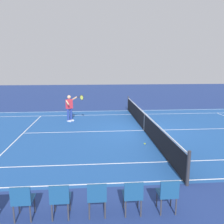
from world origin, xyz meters
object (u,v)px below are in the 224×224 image
tennis_net (144,122)px  tennis_ball (145,144)px  spectator_chair_0 (168,193)px  spectator_chair_3 (60,198)px  spectator_chair_4 (22,199)px  spectator_chair_2 (97,196)px  tennis_player_near (70,107)px  spectator_chair_1 (133,195)px

tennis_net → tennis_ball: 2.29m
spectator_chair_0 → spectator_chair_3: (2.51, 0.00, 0.00)m
spectator_chair_0 → spectator_chair_4: same height
tennis_net → spectator_chair_0: size_ratio=13.30×
spectator_chair_0 → spectator_chair_3: size_ratio=1.00×
spectator_chair_4 → spectator_chair_2: bearing=180.0°
spectator_chair_3 → tennis_player_near: bearing=-85.7°
spectator_chair_1 → spectator_chair_2: bearing=0.0°
spectator_chair_0 → spectator_chair_1: 0.84m
tennis_ball → spectator_chair_0: (0.54, 4.79, 0.49)m
spectator_chair_2 → spectator_chair_4: same height
tennis_net → spectator_chair_2: tennis_net is taller
tennis_net → spectator_chair_0: (0.99, 6.98, 0.03)m
tennis_net → spectator_chair_2: bearing=69.1°
spectator_chair_4 → spectator_chair_1: bearing=180.0°
spectator_chair_0 → spectator_chair_2: same height
tennis_player_near → spectator_chair_4: size_ratio=1.93×
spectator_chair_0 → spectator_chair_3: bearing=0.0°
spectator_chair_3 → spectator_chair_4: 0.84m
spectator_chair_2 → spectator_chair_4: 1.67m
tennis_player_near → spectator_chair_3: size_ratio=1.93×
spectator_chair_1 → tennis_player_near: bearing=-75.8°
spectator_chair_2 → spectator_chair_4: (1.67, 0.00, 0.00)m
tennis_player_near → spectator_chair_1: (-2.38, 9.42, -0.41)m
spectator_chair_1 → spectator_chair_3: size_ratio=1.00×
tennis_ball → spectator_chair_4: 6.18m
tennis_ball → spectator_chair_2: 5.29m
tennis_net → spectator_chair_4: size_ratio=13.30×
spectator_chair_2 → tennis_player_near: bearing=-80.7°
spectator_chair_4 → spectator_chair_3: bearing=180.0°
tennis_ball → spectator_chair_2: bearing=65.3°
tennis_player_near → spectator_chair_2: bearing=99.3°
spectator_chair_1 → spectator_chair_4: (2.51, 0.00, 0.00)m
tennis_player_near → spectator_chair_3: 9.45m
tennis_player_near → spectator_chair_2: 9.55m
tennis_ball → tennis_net: bearing=-101.7°
tennis_net → spectator_chair_0: tennis_net is taller
spectator_chair_2 → spectator_chair_3: (0.84, 0.00, 0.00)m
tennis_ball → spectator_chair_4: (3.88, 4.79, 0.49)m
spectator_chair_3 → tennis_ball: bearing=-122.4°
tennis_player_near → spectator_chair_1: 9.72m
spectator_chair_0 → spectator_chair_2: (1.67, 0.00, 0.00)m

